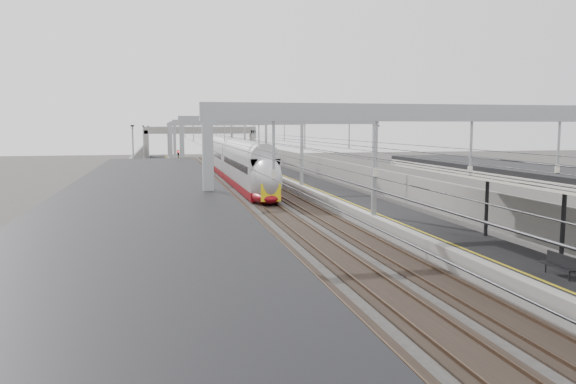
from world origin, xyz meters
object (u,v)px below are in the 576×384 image
overbridge (200,135)px  signal_green (178,157)px  bench (560,263)px  train (236,165)px

overbridge → signal_green: (-5.20, -29.11, -2.89)m
bench → signal_green: signal_green is taller
overbridge → signal_green: 29.71m
overbridge → signal_green: overbridge is taller
signal_green → overbridge: bearing=79.9°
overbridge → bench: size_ratio=12.61×
signal_green → bench: bearing=-78.7°
bench → signal_green: (-13.06, 65.11, 0.88)m
overbridge → train: 43.19m
overbridge → bench: overbridge is taller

